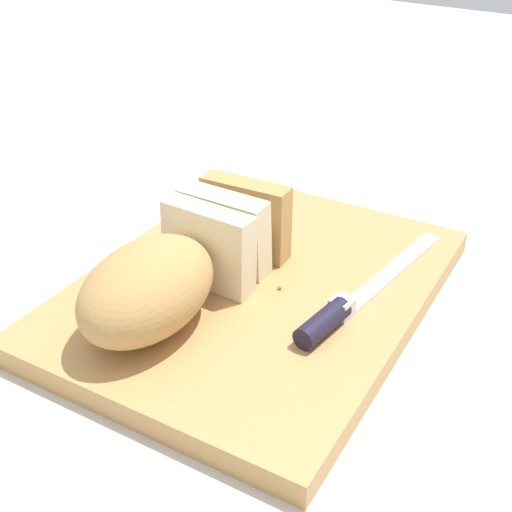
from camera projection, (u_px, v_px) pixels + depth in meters
name	position (u px, v px, depth m)	size (l,w,h in m)	color
ground_plane	(256.00, 301.00, 0.71)	(3.00, 3.00, 0.00)	beige
cutting_board	(256.00, 291.00, 0.70)	(0.41, 0.32, 0.02)	tan
bread_loaf	(177.00, 268.00, 0.64)	(0.25, 0.10, 0.08)	tan
bread_knife	(342.00, 308.00, 0.64)	(0.25, 0.05, 0.02)	silver
crumb_near_knife	(181.00, 291.00, 0.67)	(0.01, 0.01, 0.01)	#A8753D
crumb_near_loaf	(205.00, 293.00, 0.67)	(0.00, 0.00, 0.00)	#A8753D
crumb_stray_left	(280.00, 287.00, 0.68)	(0.00, 0.00, 0.00)	#A8753D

